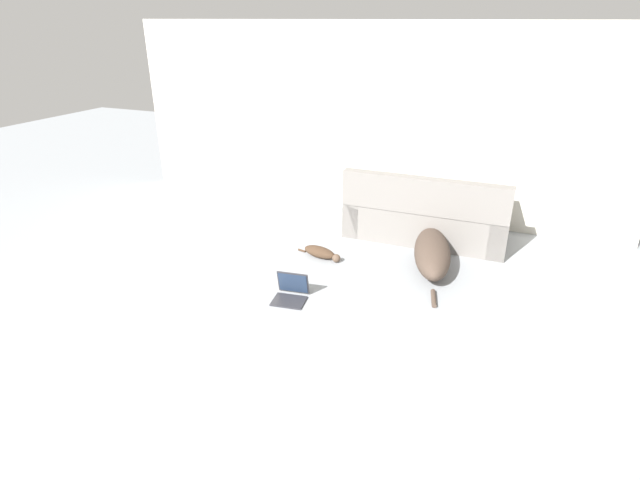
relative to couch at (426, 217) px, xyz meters
The scene contains 6 objects.
ground_plane 4.20m from the couch, 104.51° to the right, with size 20.00×20.00×0.00m, color #999EA3.
wall_back 1.56m from the couch, 147.72° to the left, with size 6.83×0.06×2.46m.
couch is the anchor object (origin of this frame).
dog 0.75m from the couch, 72.72° to the right, with size 0.63×1.59×0.34m.
cat 1.40m from the couch, 133.96° to the right, with size 0.57×0.24×0.12m.
laptop_open 2.13m from the couch, 114.68° to the right, with size 0.35×0.34×0.25m.
Camera 1 is at (2.04, -1.61, 2.48)m, focal length 28.00 mm.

